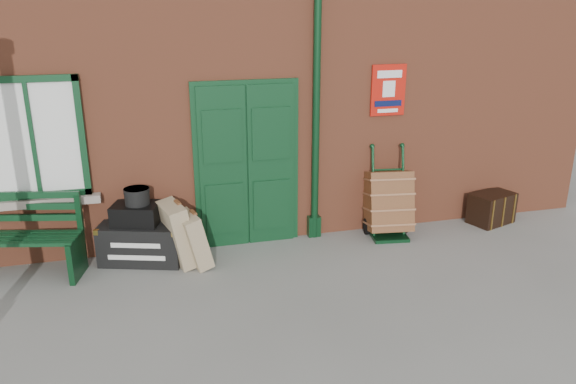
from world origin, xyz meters
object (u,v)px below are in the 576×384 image
object	(u,v)px
bench	(9,234)
houdini_trunk	(143,242)
porter_trolley	(388,202)
dark_trunk	(492,208)

from	to	relation	value
bench	houdini_trunk	world-z (taller)	bench
porter_trolley	dark_trunk	distance (m)	1.75
houdini_trunk	porter_trolley	bearing A→B (deg)	17.47
bench	dark_trunk	xyz separation A→B (m)	(6.71, -0.00, -0.30)
bench	porter_trolley	distance (m)	4.98
bench	dark_trunk	size ratio (longest dim) A/B	2.76
bench	houdini_trunk	distance (m)	1.58
bench	dark_trunk	distance (m)	6.71
porter_trolley	dark_trunk	world-z (taller)	porter_trolley
houdini_trunk	dark_trunk	bearing A→B (deg)	17.86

